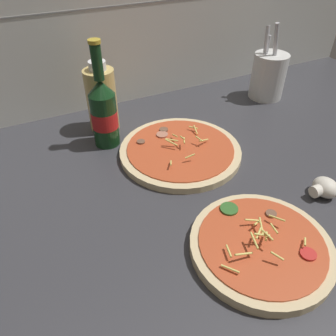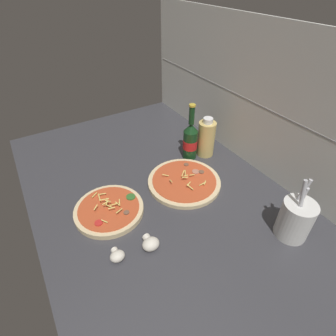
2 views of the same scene
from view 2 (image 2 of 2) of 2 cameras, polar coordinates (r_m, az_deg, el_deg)
The scene contains 9 objects.
counter_slab at distance 99.62cm, azimuth -0.33°, elevation -8.51°, with size 160.00×90.00×2.50cm.
tile_backsplash at distance 108.89cm, azimuth 21.06°, elevation 11.93°, with size 160.00×1.13×60.00cm.
pizza_near at distance 97.80cm, azimuth -12.68°, elevation -8.84°, with size 24.83×24.83×5.19cm.
pizza_far at distance 107.06cm, azimuth 3.54°, elevation -2.95°, with size 29.51×29.51×4.75cm.
beer_bottle at distance 117.67cm, azimuth 4.87°, elevation 6.07°, with size 6.45×6.45×25.96cm.
oil_bottle at distance 120.78cm, azimuth 8.32°, elevation 6.45°, with size 7.82×7.82×18.56cm.
mushroom_left at distance 84.67cm, azimuth -11.02°, elevation -18.20°, with size 4.83×4.60×3.22cm.
mushroom_right at distance 85.49cm, azimuth -3.86°, elevation -16.05°, with size 5.86×5.58×3.91cm.
utensil_crock at distance 93.83cm, azimuth 25.95°, elevation -9.93°, with size 10.35×10.35×22.87cm.
Camera 2 is at (58.72, -35.15, 73.64)cm, focal length 28.00 mm.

